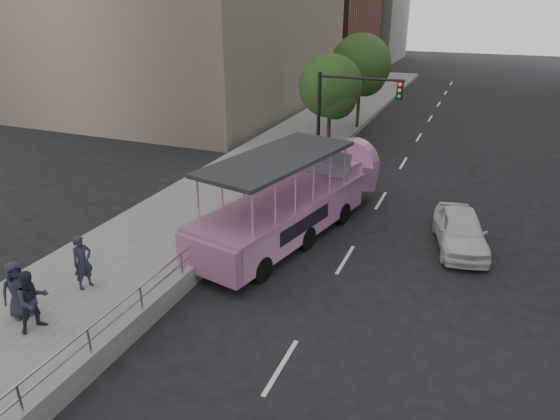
% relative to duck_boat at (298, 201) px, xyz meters
% --- Properties ---
extents(ground, '(160.00, 160.00, 0.00)m').
position_rel_duck_boat_xyz_m(ground, '(1.39, -5.62, -1.26)').
color(ground, black).
extents(sidewalk, '(5.50, 80.00, 0.30)m').
position_rel_duck_boat_xyz_m(sidewalk, '(-4.36, 4.38, -1.11)').
color(sidewalk, '#A3A49E').
rests_on(sidewalk, ground).
extents(kerb_wall, '(0.24, 30.00, 0.36)m').
position_rel_duck_boat_xyz_m(kerb_wall, '(-1.73, -3.62, -0.78)').
color(kerb_wall, '#ABABA5').
rests_on(kerb_wall, sidewalk).
extents(guardrail, '(0.07, 22.00, 0.71)m').
position_rel_duck_boat_xyz_m(guardrail, '(-1.73, -3.62, -0.12)').
color(guardrail, silver).
rests_on(guardrail, kerb_wall).
extents(duck_boat, '(4.56, 10.54, 3.41)m').
position_rel_duck_boat_xyz_m(duck_boat, '(0.00, 0.00, 0.00)').
color(duck_boat, black).
rests_on(duck_boat, ground).
extents(car, '(2.50, 4.34, 1.39)m').
position_rel_duck_boat_xyz_m(car, '(6.00, 0.89, -0.57)').
color(car, white).
rests_on(car, ground).
extents(pedestrian_near, '(0.56, 0.72, 1.74)m').
position_rel_duck_boat_xyz_m(pedestrian_near, '(-4.39, -6.89, -0.09)').
color(pedestrian_near, '#2B2E3F').
rests_on(pedestrian_near, sidewalk).
extents(pedestrian_mid, '(0.93, 1.03, 1.75)m').
position_rel_duck_boat_xyz_m(pedestrian_mid, '(-4.12, -9.03, -0.09)').
color(pedestrian_mid, '#2B2E3F').
rests_on(pedestrian_mid, sidewalk).
extents(pedestrian_far, '(0.84, 0.98, 1.68)m').
position_rel_duck_boat_xyz_m(pedestrian_far, '(-4.98, -8.74, -0.12)').
color(pedestrian_far, '#2B2E3F').
rests_on(pedestrian_far, sidewalk).
extents(parking_sign, '(0.20, 0.61, 2.81)m').
position_rel_duck_boat_xyz_m(parking_sign, '(-1.22, 2.94, 0.49)').
color(parking_sign, black).
rests_on(parking_sign, ground).
extents(traffic_signal, '(4.20, 0.32, 5.20)m').
position_rel_duck_boat_xyz_m(traffic_signal, '(-0.31, 6.87, 2.23)').
color(traffic_signal, black).
rests_on(traffic_signal, ground).
extents(street_tree_near, '(3.52, 3.52, 5.72)m').
position_rel_duck_boat_xyz_m(street_tree_near, '(-1.91, 10.30, 2.56)').
color(street_tree_near, '#382619').
rests_on(street_tree_near, ground).
extents(street_tree_far, '(3.97, 3.97, 6.45)m').
position_rel_duck_boat_xyz_m(street_tree_far, '(-1.71, 16.30, 3.04)').
color(street_tree_far, '#382619').
rests_on(street_tree_far, ground).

